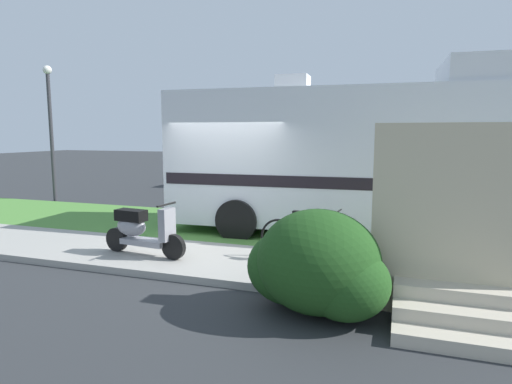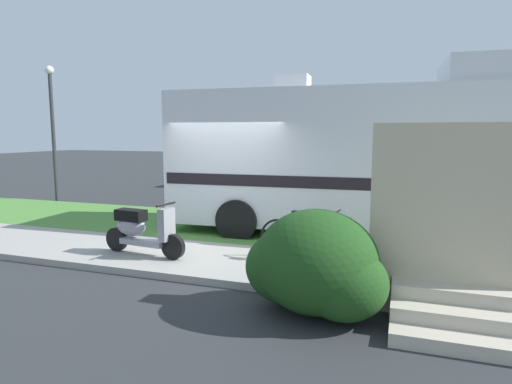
% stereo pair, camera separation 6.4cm
% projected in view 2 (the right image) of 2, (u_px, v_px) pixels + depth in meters
% --- Properties ---
extents(ground_plane, '(80.00, 80.00, 0.00)m').
position_uv_depth(ground_plane, '(217.00, 246.00, 8.82)').
color(ground_plane, '#2D3033').
extents(sidewalk, '(24.00, 2.00, 0.12)m').
position_uv_depth(sidewalk, '(189.00, 259.00, 7.69)').
color(sidewalk, '#9E9B93').
rests_on(sidewalk, ground).
extents(grass_strip, '(24.00, 3.40, 0.08)m').
position_uv_depth(grass_strip, '(243.00, 229.00, 10.22)').
color(grass_strip, '#4C8438').
rests_on(grass_strip, ground).
extents(motorhome_rv, '(7.57, 2.79, 3.68)m').
position_uv_depth(motorhome_rv, '(348.00, 157.00, 9.44)').
color(motorhome_rv, silver).
rests_on(motorhome_rv, ground).
extents(scooter, '(1.70, 0.52, 0.97)m').
position_uv_depth(scooter, '(141.00, 229.00, 7.69)').
color(scooter, black).
rests_on(scooter, ground).
extents(bicycle, '(1.78, 0.52, 0.90)m').
position_uv_depth(bicycle, '(309.00, 239.00, 7.25)').
color(bicycle, black).
rests_on(bicycle, ground).
extents(pickup_truck_near, '(5.43, 2.33, 1.86)m').
position_uv_depth(pickup_truck_near, '(332.00, 174.00, 13.78)').
color(pickup_truck_near, '#1E2328').
rests_on(pickup_truck_near, ground).
extents(pickup_truck_far, '(5.10, 2.35, 1.76)m').
position_uv_depth(pickup_truck_far, '(260.00, 165.00, 18.15)').
color(pickup_truck_far, '#1E2328').
rests_on(pickup_truck_far, ground).
extents(porch_steps, '(2.00, 1.26, 2.40)m').
position_uv_depth(porch_steps, '(455.00, 243.00, 5.20)').
color(porch_steps, '#BCB29E').
rests_on(porch_steps, ground).
extents(bush_by_porch, '(1.85, 1.39, 1.31)m').
position_uv_depth(bush_by_porch, '(314.00, 267.00, 5.40)').
color(bush_by_porch, '#1E4719').
rests_on(bush_by_porch, ground).
extents(bottle_green, '(0.08, 0.08, 0.23)m').
position_uv_depth(bottle_green, '(377.00, 274.00, 6.36)').
color(bottle_green, '#19722D').
rests_on(bottle_green, ground).
extents(bottle_spare, '(0.08, 0.08, 0.25)m').
position_uv_depth(bottle_spare, '(418.00, 278.00, 6.17)').
color(bottle_spare, '#B2B2B7').
rests_on(bottle_spare, ground).
extents(street_lamp_post, '(0.28, 0.28, 4.45)m').
position_uv_depth(street_lamp_post, '(53.00, 121.00, 14.25)').
color(street_lamp_post, '#333338').
rests_on(street_lamp_post, ground).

